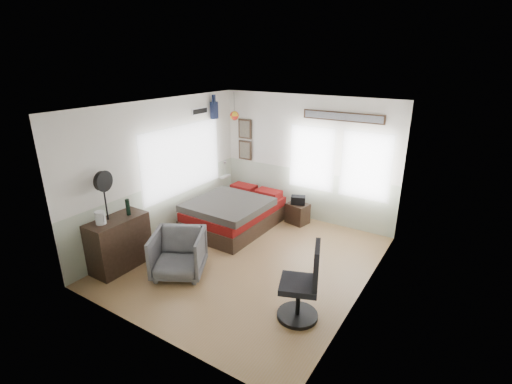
% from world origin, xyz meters
% --- Properties ---
extents(ground_plane, '(4.00, 4.50, 0.01)m').
position_xyz_m(ground_plane, '(0.00, 0.00, -0.01)').
color(ground_plane, '#9F7746').
extents(room_shell, '(4.02, 4.52, 2.71)m').
position_xyz_m(room_shell, '(-0.08, 0.19, 1.61)').
color(room_shell, silver).
rests_on(room_shell, ground_plane).
extents(wall_decor, '(3.55, 1.32, 1.44)m').
position_xyz_m(wall_decor, '(-1.10, 1.96, 2.10)').
color(wall_decor, '#332115').
rests_on(wall_decor, room_shell).
extents(bed, '(1.50, 2.05, 0.65)m').
position_xyz_m(bed, '(-1.01, 0.98, 0.32)').
color(bed, black).
rests_on(bed, ground_plane).
extents(dresser, '(0.48, 1.00, 0.90)m').
position_xyz_m(dresser, '(-1.74, -1.35, 0.45)').
color(dresser, black).
rests_on(dresser, ground_plane).
extents(armchair, '(1.11, 1.12, 0.76)m').
position_xyz_m(armchair, '(-0.73, -0.99, 0.38)').
color(armchair, '#5F5E63').
rests_on(armchair, ground_plane).
extents(nightstand, '(0.51, 0.44, 0.44)m').
position_xyz_m(nightstand, '(0.03, 1.89, 0.22)').
color(nightstand, black).
rests_on(nightstand, ground_plane).
extents(task_chair, '(0.65, 0.65, 1.14)m').
position_xyz_m(task_chair, '(1.48, -0.90, 0.46)').
color(task_chair, black).
rests_on(task_chair, ground_plane).
extents(kettle, '(0.19, 0.16, 0.21)m').
position_xyz_m(kettle, '(-1.77, -1.60, 1.01)').
color(kettle, silver).
rests_on(kettle, dresser).
extents(bottle, '(0.07, 0.07, 0.28)m').
position_xyz_m(bottle, '(-1.69, -1.12, 1.04)').
color(bottle, black).
rests_on(bottle, dresser).
extents(stand_fan, '(0.15, 0.34, 0.84)m').
position_xyz_m(stand_fan, '(-1.81, -1.44, 1.55)').
color(stand_fan, black).
rests_on(stand_fan, dresser).
extents(black_bag, '(0.35, 0.29, 0.18)m').
position_xyz_m(black_bag, '(0.03, 1.89, 0.53)').
color(black_bag, black).
rests_on(black_bag, nightstand).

